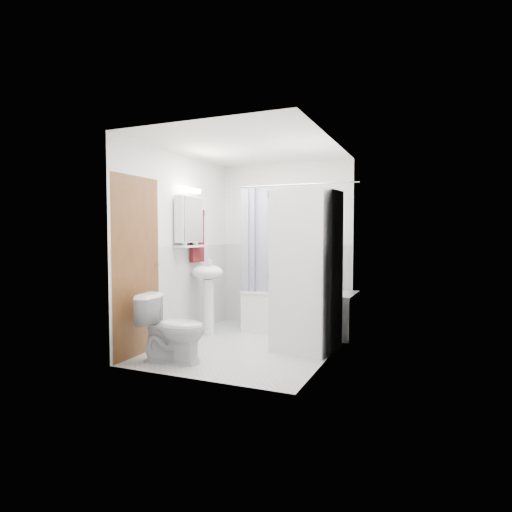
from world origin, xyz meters
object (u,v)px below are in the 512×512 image
at_px(bathtub, 300,310).
at_px(sink, 208,283).
at_px(toilet, 173,329).
at_px(washer_dryer, 306,271).

relative_size(bathtub, sink, 1.44).
bearing_deg(bathtub, sink, -150.89).
distance_m(sink, toilet, 1.29).
relative_size(sink, washer_dryer, 0.56).
xyz_separation_m(bathtub, washer_dryer, (0.33, -0.82, 0.62)).
bearing_deg(toilet, bathtub, -32.78).
xyz_separation_m(sink, washer_dryer, (1.43, -0.20, 0.23)).
xyz_separation_m(bathtub, sink, (-1.11, -0.62, 0.39)).
relative_size(bathtub, toilet, 2.08).
relative_size(bathtub, washer_dryer, 0.81).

